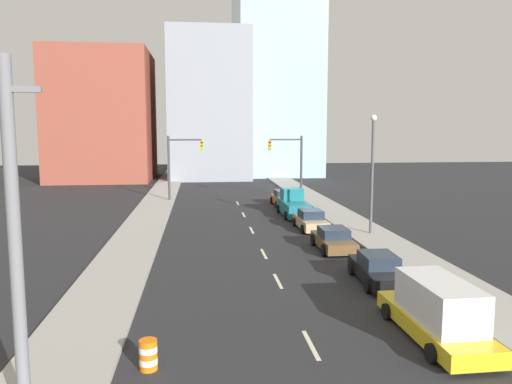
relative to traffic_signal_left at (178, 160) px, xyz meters
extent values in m
cube|color=#9E9B93|center=(-2.11, 4.71, -4.20)|extent=(3.32, 97.04, 0.16)
cube|color=#9E9B93|center=(13.99, 4.71, -4.20)|extent=(3.32, 97.04, 0.16)
cube|color=beige|center=(5.94, -35.67, -4.28)|extent=(0.16, 2.40, 0.01)
cube|color=beige|center=(5.94, -28.35, -4.28)|extent=(0.16, 2.40, 0.01)
cube|color=beige|center=(5.94, -22.93, -4.28)|extent=(0.16, 2.40, 0.01)
cube|color=beige|center=(5.94, -15.88, -4.28)|extent=(0.16, 2.40, 0.01)
cube|color=beige|center=(5.94, -9.03, -4.28)|extent=(0.16, 2.40, 0.01)
cube|color=beige|center=(5.94, -2.11, -4.28)|extent=(0.16, 2.40, 0.01)
cube|color=brown|center=(-11.84, 24.52, 5.02)|extent=(14.00, 16.00, 18.59)
cube|color=gray|center=(3.71, 28.52, 6.62)|extent=(12.00, 20.00, 21.80)
cube|color=#99B7CC|center=(14.84, 32.52, 15.10)|extent=(13.00, 20.00, 38.76)
cylinder|color=#38383D|center=(-0.95, 0.00, -0.92)|extent=(0.24, 0.24, 6.73)
cylinder|color=#38383D|center=(0.74, 0.00, 2.05)|extent=(3.38, 0.16, 0.16)
cube|color=#B79319|center=(2.43, 0.00, 1.42)|extent=(0.34, 0.32, 1.10)
cylinder|color=#4C0C0C|center=(2.43, -0.17, 1.76)|extent=(0.22, 0.04, 0.22)
cylinder|color=#593F0C|center=(2.43, -0.17, 1.42)|extent=(0.22, 0.04, 0.22)
cylinder|color=#26E53F|center=(2.43, -0.17, 1.08)|extent=(0.22, 0.04, 0.22)
cylinder|color=#38383D|center=(12.87, 0.00, -0.92)|extent=(0.24, 0.24, 6.73)
cylinder|color=#38383D|center=(11.18, 0.00, 2.05)|extent=(3.38, 0.16, 0.16)
cube|color=#B79319|center=(9.49, 0.00, 1.42)|extent=(0.34, 0.32, 1.10)
cylinder|color=#4C0C0C|center=(9.49, -0.17, 1.76)|extent=(0.22, 0.04, 0.22)
cylinder|color=#593F0C|center=(9.49, -0.17, 1.42)|extent=(0.22, 0.04, 0.22)
cylinder|color=#26E53F|center=(9.49, -0.17, 1.08)|extent=(0.22, 0.04, 0.22)
cylinder|color=slate|center=(-2.21, -39.43, 0.26)|extent=(0.32, 0.32, 9.08)
cube|color=slate|center=(-2.21, -39.43, 4.00)|extent=(1.60, 0.14, 0.14)
cylinder|color=orange|center=(0.57, -36.85, -4.19)|extent=(0.56, 0.56, 0.19)
cylinder|color=white|center=(0.57, -36.85, -4.00)|extent=(0.56, 0.56, 0.19)
cylinder|color=orange|center=(0.57, -36.85, -3.81)|extent=(0.56, 0.56, 0.19)
cylinder|color=white|center=(0.57, -36.85, -3.62)|extent=(0.56, 0.56, 0.19)
cylinder|color=orange|center=(0.57, -36.85, -3.43)|extent=(0.56, 0.56, 0.19)
cylinder|color=#4C4C51|center=(14.06, -18.49, -0.32)|extent=(0.20, 0.20, 7.93)
sphere|color=white|center=(14.06, -18.49, 3.87)|extent=(0.44, 0.44, 0.44)
cube|color=gold|center=(10.44, -35.53, -3.82)|extent=(2.03, 5.99, 0.59)
cube|color=silver|center=(10.44, -35.82, -2.81)|extent=(1.77, 3.72, 1.41)
cylinder|color=black|center=(9.41, -33.69, -3.97)|extent=(0.23, 0.63, 0.62)
cylinder|color=black|center=(11.42, -33.66, -3.97)|extent=(0.23, 0.63, 0.62)
cylinder|color=black|center=(9.46, -37.39, -3.97)|extent=(0.23, 0.63, 0.62)
cylinder|color=black|center=(11.47, -37.36, -3.97)|extent=(0.23, 0.63, 0.62)
cube|color=black|center=(10.71, -29.13, -3.78)|extent=(1.99, 4.74, 0.65)
cube|color=#1E2838|center=(10.71, -29.13, -3.15)|extent=(1.66, 2.17, 0.60)
cylinder|color=black|center=(9.85, -27.64, -3.95)|extent=(0.25, 0.67, 0.66)
cylinder|color=black|center=(11.70, -27.73, -3.95)|extent=(0.25, 0.67, 0.66)
cylinder|color=black|center=(9.72, -30.54, -3.95)|extent=(0.25, 0.67, 0.66)
cylinder|color=black|center=(11.57, -30.62, -3.95)|extent=(0.25, 0.67, 0.66)
cube|color=brown|center=(10.32, -22.44, -3.78)|extent=(1.84, 4.50, 0.61)
cube|color=#1E2838|center=(10.32, -22.44, -3.18)|extent=(1.62, 2.02, 0.58)
cylinder|color=black|center=(9.37, -21.05, -3.93)|extent=(0.22, 0.70, 0.70)
cylinder|color=black|center=(11.28, -21.05, -3.93)|extent=(0.22, 0.70, 0.70)
cylinder|color=black|center=(9.37, -23.83, -3.93)|extent=(0.22, 0.70, 0.70)
cylinder|color=black|center=(11.28, -23.83, -3.93)|extent=(0.22, 0.70, 0.70)
cube|color=tan|center=(10.33, -16.02, -3.76)|extent=(1.87, 4.57, 0.68)
cube|color=#1E2838|center=(10.33, -16.02, -3.11)|extent=(1.60, 2.07, 0.62)
cylinder|color=black|center=(9.38, -14.63, -3.96)|extent=(0.23, 0.64, 0.64)
cylinder|color=black|center=(11.22, -14.60, -3.96)|extent=(0.23, 0.64, 0.64)
cylinder|color=black|center=(9.44, -17.45, -3.96)|extent=(0.23, 0.64, 0.64)
cylinder|color=black|center=(11.28, -17.41, -3.96)|extent=(0.23, 0.64, 0.64)
cube|color=#196B75|center=(10.19, -10.10, -3.56)|extent=(2.09, 5.99, 1.07)
cube|color=#196B75|center=(10.18, -9.21, -2.51)|extent=(1.80, 1.81, 1.03)
cylinder|color=black|center=(9.13, -8.26, -3.93)|extent=(0.23, 0.70, 0.69)
cylinder|color=black|center=(11.21, -8.24, -3.93)|extent=(0.23, 0.70, 0.69)
cylinder|color=black|center=(9.17, -11.96, -3.93)|extent=(0.23, 0.70, 0.69)
cylinder|color=black|center=(11.25, -11.94, -3.93)|extent=(0.23, 0.70, 0.69)
cube|color=orange|center=(10.27, -4.11, -3.76)|extent=(1.90, 4.76, 0.69)
cube|color=#1E2838|center=(10.27, -4.11, -3.10)|extent=(1.61, 2.16, 0.63)
cylinder|color=black|center=(9.32, -2.68, -3.96)|extent=(0.24, 0.65, 0.65)
cylinder|color=black|center=(11.15, -2.63, -3.96)|extent=(0.24, 0.65, 0.65)
cylinder|color=black|center=(9.40, -5.60, -3.96)|extent=(0.24, 0.65, 0.65)
cylinder|color=black|center=(11.23, -5.55, -3.96)|extent=(0.24, 0.65, 0.65)
camera|label=1|loc=(2.24, -51.72, 3.07)|focal=35.00mm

